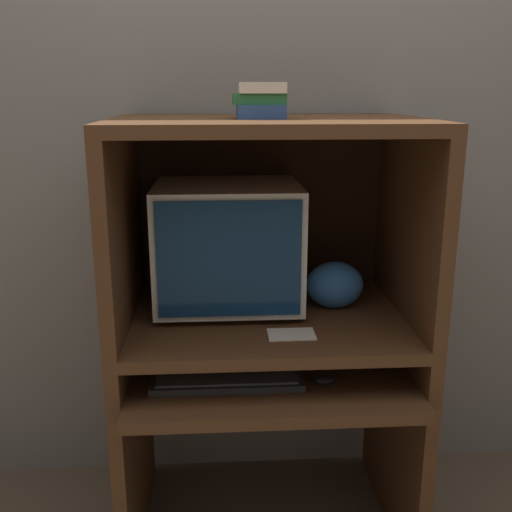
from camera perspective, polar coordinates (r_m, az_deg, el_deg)
wall_back at (r=2.17m, az=0.33°, el=11.24°), size 6.00×0.06×2.60m
desk_base at (r=2.03m, az=1.15°, el=-16.09°), size 0.92×0.71×0.64m
desk_monitor_shelf at (r=1.92m, az=1.09°, el=-6.46°), size 0.92×0.65×0.14m
hutch_upper at (r=1.83m, az=1.07°, el=6.61°), size 0.92×0.65×0.61m
crt_monitor at (r=1.91m, az=-2.68°, el=1.10°), size 0.46×0.38×0.40m
keyboard at (r=1.78m, az=-2.77°, el=-11.73°), size 0.44×0.13×0.03m
mouse at (r=1.79m, az=6.55°, el=-11.61°), size 0.07×0.04×0.03m
snack_bag at (r=1.96m, az=7.50°, el=-2.73°), size 0.18×0.14×0.15m
book_stack at (r=1.74m, az=0.45°, el=14.60°), size 0.15×0.12×0.10m
paper_card at (r=1.75m, az=3.39°, el=-7.46°), size 0.14×0.09×0.00m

